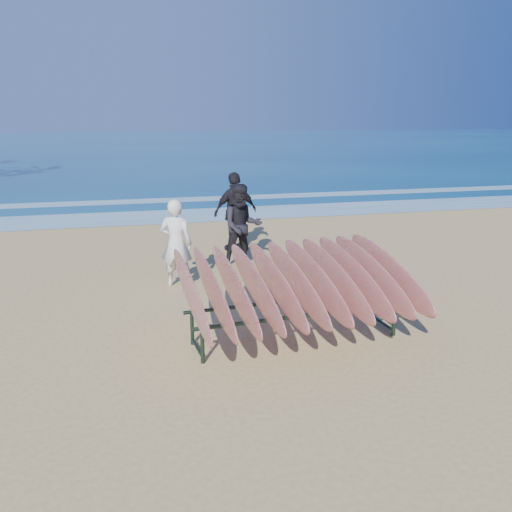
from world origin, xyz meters
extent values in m
plane|color=tan|center=(0.00, 0.00, 0.00)|extent=(120.00, 120.00, 0.00)
plane|color=navy|center=(0.00, 55.00, 0.01)|extent=(160.00, 160.00, 0.00)
plane|color=white|center=(0.00, 10.00, 0.01)|extent=(160.00, 160.00, 0.00)
plane|color=white|center=(0.00, 13.50, 0.01)|extent=(160.00, 160.00, 0.00)
cylinder|color=black|center=(-1.21, -1.04, 0.25)|extent=(0.06, 0.06, 0.50)
cylinder|color=black|center=(1.74, -0.81, 0.25)|extent=(0.06, 0.06, 0.50)
cylinder|color=black|center=(-1.26, -0.39, 0.25)|extent=(0.06, 0.06, 0.50)
cylinder|color=black|center=(1.69, -0.16, 0.25)|extent=(0.06, 0.06, 0.50)
cylinder|color=black|center=(0.27, -0.92, 0.50)|extent=(3.19, 0.30, 0.06)
cylinder|color=black|center=(0.22, -0.27, 0.50)|extent=(3.19, 0.30, 0.06)
cylinder|color=black|center=(-1.23, -0.71, 0.08)|extent=(0.09, 0.65, 0.04)
cylinder|color=black|center=(1.72, -0.49, 0.08)|extent=(0.09, 0.65, 0.04)
ellipsoid|color=maroon|center=(-1.30, -0.72, 0.91)|extent=(0.26, 2.52, 1.07)
ellipsoid|color=maroon|center=(-0.99, -0.69, 0.91)|extent=(0.26, 2.52, 1.07)
ellipsoid|color=maroon|center=(-0.68, -0.67, 0.91)|extent=(0.26, 2.52, 1.07)
ellipsoid|color=maroon|center=(-0.38, -0.65, 0.91)|extent=(0.26, 2.52, 1.07)
ellipsoid|color=maroon|center=(-0.07, -0.62, 0.91)|extent=(0.26, 2.52, 1.07)
ellipsoid|color=maroon|center=(0.24, -0.60, 0.91)|extent=(0.26, 2.52, 1.07)
ellipsoid|color=maroon|center=(0.55, -0.57, 0.91)|extent=(0.26, 2.52, 1.07)
ellipsoid|color=maroon|center=(0.86, -0.55, 0.91)|extent=(0.26, 2.52, 1.07)
ellipsoid|color=maroon|center=(1.17, -0.53, 0.91)|extent=(0.26, 2.52, 1.07)
ellipsoid|color=maroon|center=(1.48, -0.50, 0.91)|extent=(0.26, 2.52, 1.07)
ellipsoid|color=maroon|center=(1.79, -0.48, 0.91)|extent=(0.26, 2.52, 1.07)
imported|color=silver|center=(-1.16, 2.47, 0.86)|extent=(0.73, 0.62, 1.71)
imported|color=black|center=(0.37, 3.48, 0.91)|extent=(0.89, 0.70, 1.82)
imported|color=black|center=(0.55, 4.99, 0.96)|extent=(1.21, 0.75, 1.92)
camera|label=1|loc=(-2.17, -7.70, 3.25)|focal=38.00mm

